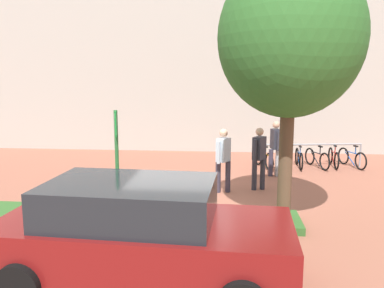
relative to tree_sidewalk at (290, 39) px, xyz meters
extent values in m
plane|color=#9E5B47|center=(-2.27, 1.63, -3.77)|extent=(60.00, 60.00, 0.00)
cube|color=#B2ADA3|center=(-2.27, 8.88, 1.23)|extent=(28.00, 1.20, 10.00)
cube|color=#336028|center=(-3.14, 0.02, -3.69)|extent=(7.00, 1.10, 0.16)
cylinder|color=brown|center=(0.00, 0.00, -2.44)|extent=(0.28, 0.28, 2.67)
ellipsoid|color=#2D6628|center=(0.00, 0.00, 0.02)|extent=(2.81, 2.81, 3.09)
cylinder|color=#2D7238|center=(-3.49, 0.02, -2.59)|extent=(0.08, 0.08, 2.38)
cube|color=#198C33|center=(-3.49, 0.02, -1.68)|extent=(0.12, 0.36, 0.52)
cube|color=white|center=(-3.49, 0.02, -1.68)|extent=(0.11, 0.30, 0.44)
torus|color=black|center=(-4.01, 0.11, -3.44)|extent=(0.65, 0.22, 0.66)
torus|color=black|center=(-3.02, 0.37, -3.44)|extent=(0.65, 0.22, 0.66)
cylinder|color=black|center=(-3.52, 0.24, -3.22)|extent=(0.82, 0.24, 0.04)
cylinder|color=black|center=(-3.42, 0.26, -3.48)|extent=(0.60, 0.18, 0.44)
cylinder|color=black|center=(-3.70, 0.19, -3.10)|extent=(0.04, 0.04, 0.28)
cube|color=black|center=(-3.70, 0.19, -2.94)|extent=(0.21, 0.13, 0.05)
cylinder|color=black|center=(-3.14, 0.34, -2.96)|extent=(0.14, 0.42, 0.04)
cylinder|color=#99999E|center=(-0.24, 5.35, -3.37)|extent=(0.06, 0.06, 0.80)
cylinder|color=#99999E|center=(3.42, 5.88, -3.37)|extent=(0.06, 0.06, 0.80)
cylinder|color=#99999E|center=(1.59, 5.61, -2.97)|extent=(3.67, 0.59, 0.06)
torus|color=black|center=(0.22, 4.95, -3.47)|extent=(0.25, 0.59, 0.61)
torus|color=black|center=(-0.09, 5.84, -3.47)|extent=(0.25, 0.59, 0.61)
cylinder|color=gold|center=(0.06, 5.40, -3.27)|extent=(0.28, 0.74, 0.03)
cylinder|color=gold|center=(0.03, 5.48, -3.50)|extent=(0.21, 0.54, 0.40)
cylinder|color=gold|center=(0.12, 5.24, -3.16)|extent=(0.03, 0.03, 0.26)
cube|color=black|center=(0.12, 5.24, -3.01)|extent=(0.13, 0.20, 0.05)
cylinder|color=gold|center=(-0.05, 5.73, -3.03)|extent=(0.38, 0.16, 0.04)
torus|color=black|center=(0.70, 5.06, -3.47)|extent=(0.10, 0.61, 0.61)
torus|color=black|center=(0.63, 5.99, -3.47)|extent=(0.10, 0.61, 0.61)
cylinder|color=red|center=(0.67, 5.53, -3.27)|extent=(0.10, 0.77, 0.03)
cylinder|color=red|center=(0.66, 5.62, -3.50)|extent=(0.08, 0.56, 0.40)
cylinder|color=red|center=(0.68, 5.36, -3.16)|extent=(0.03, 0.03, 0.26)
cube|color=black|center=(0.68, 5.36, -3.01)|extent=(0.09, 0.19, 0.05)
cylinder|color=red|center=(0.64, 5.88, -3.03)|extent=(0.39, 0.07, 0.04)
torus|color=black|center=(1.27, 5.09, -3.47)|extent=(0.07, 0.61, 0.61)
torus|color=black|center=(1.30, 6.03, -3.47)|extent=(0.07, 0.61, 0.61)
cylinder|color=#194CA5|center=(1.28, 5.56, -3.27)|extent=(0.05, 0.77, 0.03)
cylinder|color=#194CA5|center=(1.29, 5.65, -3.50)|extent=(0.05, 0.56, 0.40)
cylinder|color=#194CA5|center=(1.28, 5.39, -3.16)|extent=(0.03, 0.03, 0.26)
cube|color=black|center=(1.28, 5.39, -3.01)|extent=(0.08, 0.19, 0.05)
cylinder|color=#194CA5|center=(1.29, 5.92, -3.03)|extent=(0.39, 0.05, 0.04)
torus|color=black|center=(2.05, 5.17, -3.47)|extent=(0.25, 0.59, 0.61)
torus|color=black|center=(1.75, 6.05, -3.47)|extent=(0.25, 0.59, 0.61)
cylinder|color=black|center=(1.90, 5.61, -3.27)|extent=(0.28, 0.74, 0.03)
cylinder|color=black|center=(1.87, 5.70, -3.50)|extent=(0.21, 0.54, 0.40)
cylinder|color=black|center=(1.96, 5.45, -3.16)|extent=(0.03, 0.03, 0.26)
cube|color=black|center=(1.96, 5.45, -3.01)|extent=(0.13, 0.20, 0.05)
cylinder|color=black|center=(1.78, 5.95, -3.03)|extent=(0.38, 0.16, 0.04)
torus|color=black|center=(2.48, 5.32, -3.47)|extent=(0.08, 0.61, 0.61)
torus|color=black|center=(2.52, 6.26, -3.47)|extent=(0.08, 0.61, 0.61)
cylinder|color=red|center=(2.50, 5.79, -3.27)|extent=(0.06, 0.77, 0.03)
cylinder|color=red|center=(2.50, 5.88, -3.50)|extent=(0.05, 0.56, 0.40)
cylinder|color=red|center=(2.49, 5.62, -3.16)|extent=(0.03, 0.03, 0.26)
cube|color=black|center=(2.49, 5.62, -3.01)|extent=(0.08, 0.19, 0.05)
cylinder|color=red|center=(2.51, 6.15, -3.03)|extent=(0.39, 0.05, 0.04)
torus|color=black|center=(3.28, 5.36, -3.47)|extent=(0.26, 0.59, 0.61)
torus|color=black|center=(2.96, 6.24, -3.47)|extent=(0.26, 0.59, 0.61)
cylinder|color=#194CA5|center=(3.12, 5.80, -3.27)|extent=(0.29, 0.74, 0.03)
cylinder|color=#194CA5|center=(3.09, 5.89, -3.50)|extent=(0.22, 0.54, 0.40)
cylinder|color=#194CA5|center=(3.18, 5.64, -3.16)|extent=(0.03, 0.03, 0.26)
cube|color=black|center=(3.18, 5.64, -3.01)|extent=(0.13, 0.20, 0.05)
cylinder|color=#194CA5|center=(3.00, 6.14, -3.03)|extent=(0.38, 0.16, 0.04)
cylinder|color=#ADADB2|center=(0.41, 4.27, -3.32)|extent=(0.16, 0.16, 0.90)
cylinder|color=#2D2D38|center=(-0.43, 2.64, -3.35)|extent=(0.14, 0.14, 0.85)
cylinder|color=#2D2D38|center=(-0.20, 2.72, -3.35)|extent=(0.14, 0.14, 0.85)
cube|color=#2D2D38|center=(-0.31, 2.68, -2.61)|extent=(0.40, 0.47, 0.62)
cylinder|color=#2D2D38|center=(-0.44, 2.46, -2.65)|extent=(0.09, 0.09, 0.59)
cylinder|color=#2D2D38|center=(-0.19, 2.91, -2.65)|extent=(0.09, 0.09, 0.59)
sphere|color=tan|center=(-0.31, 2.68, -2.16)|extent=(0.22, 0.22, 0.22)
cylinder|color=#383342|center=(0.19, 4.26, -3.35)|extent=(0.14, 0.14, 0.85)
cylinder|color=#383342|center=(0.47, 4.50, -3.35)|extent=(0.14, 0.14, 0.85)
cube|color=#2D2D38|center=(0.33, 4.38, -2.61)|extent=(0.32, 0.44, 0.62)
cylinder|color=#2D2D38|center=(0.38, 4.12, -2.65)|extent=(0.09, 0.09, 0.59)
cylinder|color=#2D2D38|center=(0.27, 4.63, -2.65)|extent=(0.09, 0.09, 0.59)
sphere|color=tan|center=(0.33, 4.38, -2.16)|extent=(0.22, 0.22, 0.22)
cylinder|color=#383342|center=(-1.41, 2.30, -3.35)|extent=(0.14, 0.14, 0.85)
cylinder|color=#383342|center=(-1.15, 2.37, -3.35)|extent=(0.14, 0.14, 0.85)
cube|color=silver|center=(-1.28, 2.34, -2.61)|extent=(0.40, 0.47, 0.62)
cylinder|color=silver|center=(-1.40, 2.11, -2.65)|extent=(0.09, 0.09, 0.59)
cylinder|color=silver|center=(-1.16, 2.57, -2.65)|extent=(0.09, 0.09, 0.59)
sphere|color=tan|center=(-1.28, 2.34, -2.16)|extent=(0.22, 0.22, 0.22)
cube|color=maroon|center=(-2.37, -2.50, -3.17)|extent=(4.39, 2.02, 0.76)
cube|color=#1E2328|center=(-2.57, -2.49, -2.51)|extent=(2.49, 1.71, 0.56)
cylinder|color=black|center=(-0.86, -1.68, -3.45)|extent=(0.65, 0.25, 0.64)
cylinder|color=black|center=(-3.78, -1.53, -3.45)|extent=(0.65, 0.25, 0.64)
cylinder|color=black|center=(-3.88, -3.33, -3.45)|extent=(0.65, 0.25, 0.64)
camera|label=1|loc=(-1.17, -7.83, -0.77)|focal=36.41mm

